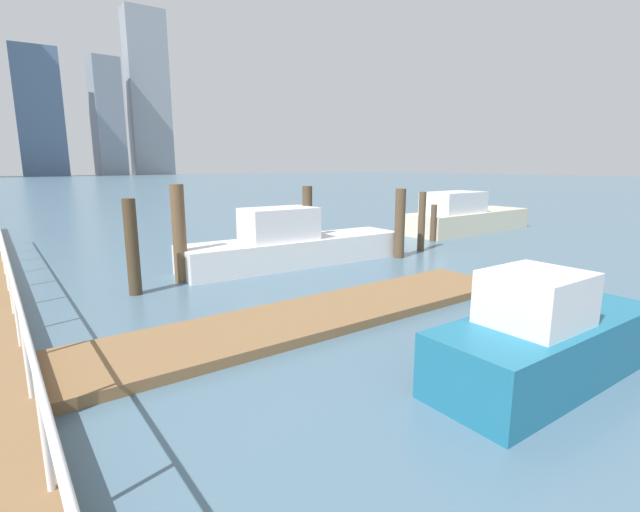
{
  "coord_description": "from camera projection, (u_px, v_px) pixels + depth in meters",
  "views": [
    {
      "loc": [
        -3.3,
        3.11,
        3.05
      ],
      "look_at": [
        1.1,
        9.11,
        1.56
      ],
      "focal_mm": 25.35,
      "sensor_mm": 36.0,
      "label": 1
    }
  ],
  "objects": [
    {
      "name": "ground_plane",
      "position": [
        112.0,
        254.0,
        15.87
      ],
      "size": [
        300.0,
        300.0,
        0.0
      ],
      "primitive_type": "plane",
      "color": "slate"
    },
    {
      "name": "floating_dock",
      "position": [
        313.0,
        316.0,
        9.05
      ],
      "size": [
        10.4,
        2.0,
        0.18
      ],
      "primitive_type": "cube",
      "color": "olive",
      "rests_on": "ground_plane"
    },
    {
      "name": "boardwalk_railing",
      "position": [
        18.0,
        307.0,
        5.85
      ],
      "size": [
        0.06,
        28.6,
        1.08
      ],
      "color": "white",
      "rests_on": "boardwalk"
    },
    {
      "name": "dock_piling_0",
      "position": [
        179.0,
        234.0,
        11.88
      ],
      "size": [
        0.35,
        0.35,
        2.59
      ],
      "primitive_type": "cylinder",
      "color": "brown",
      "rests_on": "ground_plane"
    },
    {
      "name": "dock_piling_1",
      "position": [
        433.0,
        223.0,
        18.49
      ],
      "size": [
        0.24,
        0.24,
        1.5
      ],
      "primitive_type": "cylinder",
      "color": "brown",
      "rests_on": "ground_plane"
    },
    {
      "name": "dock_piling_2",
      "position": [
        422.0,
        222.0,
        16.32
      ],
      "size": [
        0.25,
        0.25,
        2.14
      ],
      "primitive_type": "cylinder",
      "color": "brown",
      "rests_on": "ground_plane"
    },
    {
      "name": "dock_piling_3",
      "position": [
        400.0,
        224.0,
        15.06
      ],
      "size": [
        0.34,
        0.34,
        2.32
      ],
      "primitive_type": "cylinder",
      "color": "brown",
      "rests_on": "ground_plane"
    },
    {
      "name": "dock_piling_4",
      "position": [
        132.0,
        247.0,
        10.68
      ],
      "size": [
        0.3,
        0.3,
        2.31
      ],
      "primitive_type": "cylinder",
      "color": "#473826",
      "rests_on": "ground_plane"
    },
    {
      "name": "dock_piling_5",
      "position": [
        307.0,
        224.0,
        14.52
      ],
      "size": [
        0.31,
        0.31,
        2.42
      ],
      "primitive_type": "cylinder",
      "color": "#473826",
      "rests_on": "ground_plane"
    },
    {
      "name": "moored_boat_0",
      "position": [
        545.0,
        340.0,
        6.48
      ],
      "size": [
        4.06,
        1.48,
        1.65
      ],
      "color": "#1E6B8C",
      "rests_on": "ground_plane"
    },
    {
      "name": "moored_boat_1",
      "position": [
        293.0,
        245.0,
        14.11
      ],
      "size": [
        7.34,
        2.01,
        1.8
      ],
      "color": "white",
      "rests_on": "ground_plane"
    },
    {
      "name": "moored_boat_2",
      "position": [
        465.0,
        217.0,
        21.18
      ],
      "size": [
        7.19,
        2.24,
        1.89
      ],
      "color": "beige",
      "rests_on": "ground_plane"
    },
    {
      "name": "skyline_tower_3",
      "position": [
        40.0,
        113.0,
        134.5
      ],
      "size": [
        12.91,
        8.64,
        37.11
      ],
      "primitive_type": "cube",
      "rotation": [
        0.0,
        0.0,
        -0.09
      ],
      "color": "slate",
      "rests_on": "ground_plane"
    },
    {
      "name": "skyline_tower_4",
      "position": [
        107.0,
        118.0,
        147.4
      ],
      "size": [
        8.83,
        9.99,
        36.88
      ],
      "primitive_type": "cube",
      "rotation": [
        0.0,
        0.0,
        0.04
      ],
      "color": "gray",
      "rests_on": "ground_plane"
    },
    {
      "name": "skyline_tower_5",
      "position": [
        148.0,
        94.0,
        157.91
      ],
      "size": [
        13.52,
        9.13,
        55.1
      ],
      "primitive_type": "cube",
      "rotation": [
        0.0,
        0.0,
        -0.02
      ],
      "color": "#8C939E",
      "rests_on": "ground_plane"
    }
  ]
}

